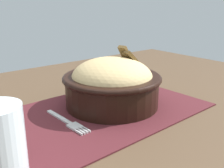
# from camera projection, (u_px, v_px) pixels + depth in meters

# --- Properties ---
(table) EXTENTS (1.28, 0.94, 0.75)m
(table) POSITION_uv_depth(u_px,v_px,m) (111.00, 137.00, 0.62)
(table) COLOR #4C3826
(table) RESTS_ON ground_plane
(placemat) EXTENTS (0.47, 0.30, 0.00)m
(placemat) POSITION_uv_depth(u_px,v_px,m) (99.00, 111.00, 0.58)
(placemat) COLOR #47191E
(placemat) RESTS_ON table
(bowl) EXTENTS (0.25, 0.25, 0.13)m
(bowl) POSITION_uv_depth(u_px,v_px,m) (112.00, 83.00, 0.60)
(bowl) COLOR black
(bowl) RESTS_ON placemat
(fork) EXTENTS (0.02, 0.14, 0.00)m
(fork) POSITION_uv_depth(u_px,v_px,m) (68.00, 122.00, 0.52)
(fork) COLOR #B8B8B8
(fork) RESTS_ON placemat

